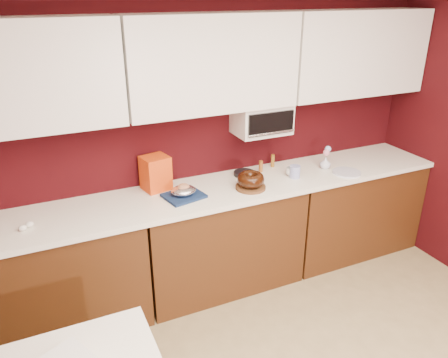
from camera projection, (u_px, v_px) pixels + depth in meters
wall_back at (204, 135)px, 3.58m from camera, size 4.00×0.02×2.50m
base_cabinet_left at (51, 279)px, 3.14m from camera, size 1.31×0.58×0.86m
base_cabinet_center at (220, 239)px, 3.65m from camera, size 1.31×0.58×0.86m
base_cabinet_right at (348, 209)px, 4.16m from camera, size 1.31×0.58×0.86m
countertop at (220, 190)px, 3.47m from camera, size 4.00×0.62×0.04m
upper_cabinet_left at (13, 77)px, 2.70m from camera, size 1.31×0.33×0.70m
upper_cabinet_center at (211, 63)px, 3.21m from camera, size 1.31×0.33×0.70m
upper_cabinet_right at (355, 53)px, 3.71m from camera, size 1.31×0.33×0.70m
toaster_oven at (261, 118)px, 3.58m from camera, size 0.45×0.30×0.25m
toaster_oven_door at (271, 123)px, 3.45m from camera, size 0.40×0.02×0.18m
toaster_oven_handle at (272, 133)px, 3.47m from camera, size 0.42×0.02×0.02m
cake_base at (251, 187)px, 3.45m from camera, size 0.31×0.31×0.02m
bundt_cake at (251, 179)px, 3.43m from camera, size 0.22×0.22×0.09m
navy_towel at (184, 196)px, 3.31m from camera, size 0.33×0.29×0.02m
foil_ham_nest at (183, 191)px, 3.29m from camera, size 0.20×0.18×0.07m
roasted_ham at (183, 188)px, 3.28m from camera, size 0.11×0.10×0.06m
pandoro_box at (156, 173)px, 3.40m from camera, size 0.23×0.22×0.27m
dark_pan at (244, 173)px, 3.70m from camera, size 0.21×0.21×0.03m
coffee_mug at (291, 171)px, 3.68m from camera, size 0.09×0.09×0.09m
blue_jar at (295, 172)px, 3.64m from camera, size 0.12×0.12×0.10m
flower_vase at (325, 162)px, 3.83m from camera, size 0.09×0.09×0.11m
flower_pink at (326, 153)px, 3.79m from camera, size 0.06×0.06×0.06m
flower_blue at (328, 149)px, 3.81m from camera, size 0.05×0.05×0.05m
china_plate at (347, 172)px, 3.75m from camera, size 0.25×0.25×0.01m
amber_bottle at (261, 166)px, 3.75m from camera, size 0.04×0.04×0.10m
egg_left at (23, 228)px, 2.84m from camera, size 0.06×0.05×0.04m
egg_right at (29, 224)px, 2.89m from camera, size 0.06×0.06×0.04m
amber_bottle_tall at (273, 161)px, 3.86m from camera, size 0.04×0.04×0.11m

